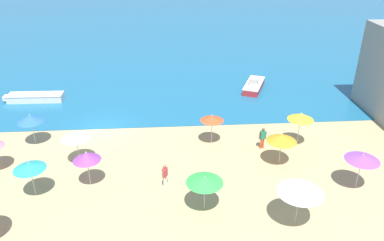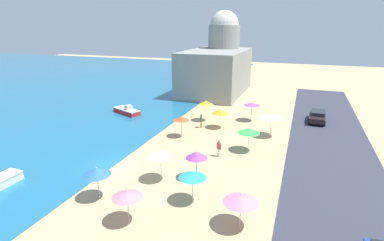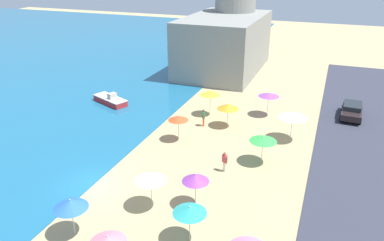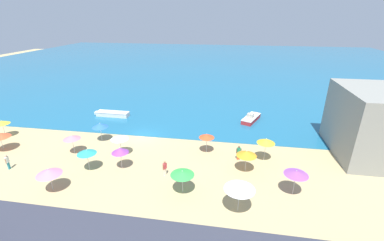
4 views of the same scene
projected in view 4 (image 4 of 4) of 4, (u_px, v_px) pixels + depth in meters
The scene contains 20 objects.
ground_plane at pixel (143, 136), 33.61m from camera, with size 160.00×160.00×0.00m, color tan.
sea at pixel (199, 63), 83.73m from camera, with size 150.00×110.00×0.05m, color #1D6288.
beach_umbrella_0 at pixel (100, 125), 31.68m from camera, with size 1.94×1.94×2.45m.
beach_umbrella_1 at pixel (240, 187), 20.02m from camera, with size 2.47×2.47×2.57m.
beach_umbrella_2 at pixel (2, 122), 32.76m from camera, with size 1.86×1.86×2.33m.
beach_umbrella_3 at pixel (87, 152), 25.59m from camera, with size 1.91×1.91×2.36m.
beach_umbrella_5 at pixel (120, 137), 28.33m from camera, with size 1.97×1.97×2.51m.
beach_umbrella_6 at pixel (72, 137), 28.82m from camera, with size 1.89×1.89×2.29m.
beach_umbrella_7 at pixel (182, 173), 22.27m from camera, with size 2.11×2.11×2.31m.
beach_umbrella_8 at pixel (296, 173), 22.01m from camera, with size 2.07×2.07×2.47m.
beach_umbrella_9 at pixel (247, 153), 25.44m from camera, with size 2.02×2.02×2.36m.
beach_umbrella_10 at pixel (120, 150), 25.90m from camera, with size 1.73×1.73×2.44m.
beach_umbrella_11 at pixel (266, 141), 27.22m from camera, with size 1.91×1.91×2.69m.
beach_umbrella_12 at pixel (49, 172), 22.55m from camera, with size 2.17×2.17×2.32m.
beach_umbrella_13 at pixel (207, 136), 28.94m from camera, with size 1.74×1.74×2.38m.
bather_0 at pixel (239, 152), 27.91m from camera, with size 0.56×0.27×1.69m.
bather_1 at pixel (165, 167), 25.18m from camera, with size 0.37×0.51×1.61m.
bather_2 at pixel (7, 161), 26.19m from camera, with size 0.28×0.56×1.67m.
skiff_nearshore at pixel (112, 114), 40.04m from camera, with size 5.51×1.51×0.72m.
skiff_offshore at pixel (251, 118), 38.31m from camera, with size 3.12×4.85×1.26m.
Camera 4 is at (11.18, -28.81, 14.82)m, focal length 24.00 mm.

